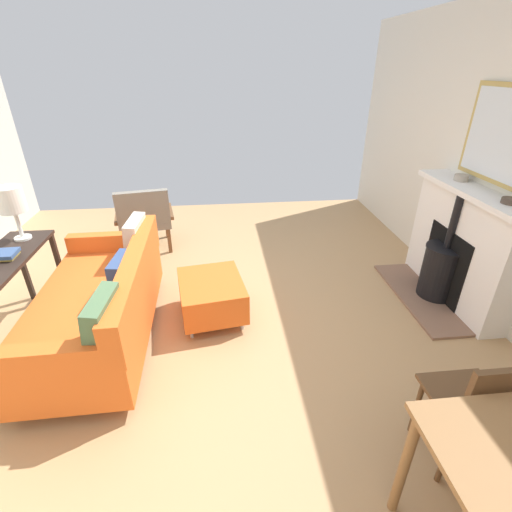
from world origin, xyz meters
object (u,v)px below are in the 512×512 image
fireplace (457,252)px  ottoman (212,295)px  mantel_bowl_far (510,201)px  armchair_accent (145,216)px  book_stack (1,255)px  mantel_bowl_near (461,177)px  sofa (101,304)px  dining_chair_near_fireplace (479,404)px  table_lamp_near_end (11,202)px

fireplace → ottoman: fireplace is taller
mantel_bowl_far → armchair_accent: size_ratio=0.16×
book_stack → armchair_accent: bearing=-118.9°
mantel_bowl_near → book_stack: (4.02, 0.40, -0.39)m
mantel_bowl_near → sofa: mantel_bowl_near is taller
sofa → dining_chair_near_fireplace: (-2.32, 1.37, 0.16)m
fireplace → ottoman: 2.37m
fireplace → mantel_bowl_near: (-0.05, -0.28, 0.65)m
armchair_accent → table_lamp_near_end: 1.54m
dining_chair_near_fireplace → mantel_bowl_near: bearing=-116.4°
ottoman → book_stack: size_ratio=3.12×
table_lamp_near_end → dining_chair_near_fireplace: bearing=147.9°
sofa → ottoman: bearing=-166.2°
mantel_bowl_near → armchair_accent: mantel_bowl_near is taller
sofa → fireplace: bearing=-174.7°
ottoman → armchair_accent: 1.68m
armchair_accent → book_stack: (0.83, 1.50, 0.30)m
sofa → table_lamp_near_end: size_ratio=3.78×
table_lamp_near_end → book_stack: bearing=89.6°
armchair_accent → book_stack: 1.74m
armchair_accent → fireplace: bearing=156.3°
mantel_bowl_near → fireplace: bearing=80.7°
mantel_bowl_near → book_stack: bearing=5.7°
book_stack → mantel_bowl_far: bearing=176.5°
mantel_bowl_near → dining_chair_near_fireplace: size_ratio=0.15×
ottoman → mantel_bowl_near: bearing=-171.4°
mantel_bowl_far → armchair_accent: 3.71m
mantel_bowl_far → dining_chair_near_fireplace: size_ratio=0.16×
mantel_bowl_near → table_lamp_near_end: table_lamp_near_end is taller
mantel_bowl_near → mantel_bowl_far: 0.65m
fireplace → book_stack: size_ratio=6.04×
fireplace → armchair_accent: fireplace is taller
ottoman → table_lamp_near_end: (1.63, -0.32, 0.84)m
ottoman → book_stack: 1.71m
book_stack → dining_chair_near_fireplace: 3.43m
book_stack → fireplace: bearing=-178.2°
mantel_bowl_far → ottoman: (2.39, -0.29, -0.91)m
fireplace → dining_chair_near_fireplace: bearing=61.1°
mantel_bowl_far → sofa: (3.29, -0.07, -0.79)m
armchair_accent → mantel_bowl_near: bearing=161.0°
mantel_bowl_near → armchair_accent: size_ratio=0.16×
sofa → armchair_accent: size_ratio=2.15×
fireplace → dining_chair_near_fireplace: fireplace is taller
fireplace → sofa: (3.24, 0.30, -0.15)m
table_lamp_near_end → ottoman: bearing=168.9°
armchair_accent → dining_chair_near_fireplace: dining_chair_near_fireplace is taller
armchair_accent → table_lamp_near_end: (0.83, 1.14, 0.62)m
mantel_bowl_near → mantel_bowl_far: bearing=90.0°
armchair_accent → mantel_bowl_far: bearing=151.3°
mantel_bowl_far → table_lamp_near_end: table_lamp_near_end is taller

